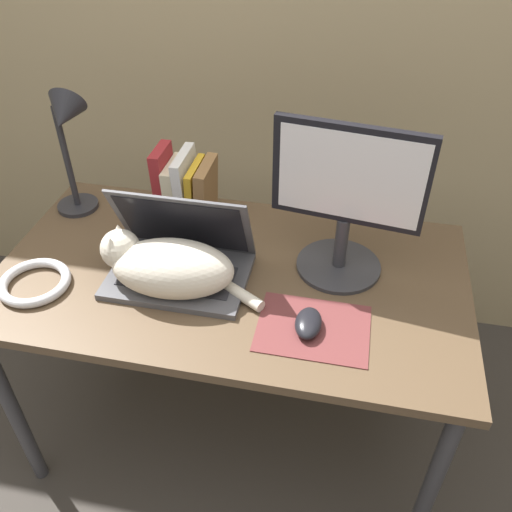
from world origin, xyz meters
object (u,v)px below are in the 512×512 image
laptop (180,260)px  cable_coil (35,282)px  cat (167,266)px  book_row (185,188)px  computer_mouse (308,323)px  external_monitor (347,199)px  desk_lamp (66,135)px

laptop → cable_coil: size_ratio=1.96×
cable_coil → laptop: bearing=19.4°
laptop → cat: 0.07m
cat → book_row: size_ratio=1.97×
computer_mouse → cable_coil: bearing=179.3°
cable_coil → book_row: bearing=53.1°
external_monitor → cable_coil: external_monitor is taller
laptop → cable_coil: bearing=-160.6°
laptop → desk_lamp: 0.51m
computer_mouse → desk_lamp: size_ratio=0.26×
computer_mouse → cable_coil: 0.75m
external_monitor → cable_coil: size_ratio=2.25×
laptop → cable_coil: 0.40m
external_monitor → book_row: size_ratio=1.89×
cat → book_row: book_row is taller
external_monitor → computer_mouse: (-0.05, -0.25, -0.21)m
external_monitor → computer_mouse: external_monitor is taller
cat → external_monitor: external_monitor is taller
book_row → cable_coil: bearing=-126.9°
laptop → external_monitor: 0.48m
book_row → desk_lamp: 0.38m
laptop → book_row: size_ratio=1.65×
cat → computer_mouse: size_ratio=4.22×
laptop → computer_mouse: laptop is taller
cat → cable_coil: 0.37m
book_row → desk_lamp: desk_lamp is taller
laptop → cat: (-0.01, -0.06, 0.03)m
book_row → cat: bearing=-80.9°
cat → cable_coil: bearing=-169.3°
external_monitor → desk_lamp: 0.83m
cat → cable_coil: cat is taller
desk_lamp → cat: bearing=-36.5°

